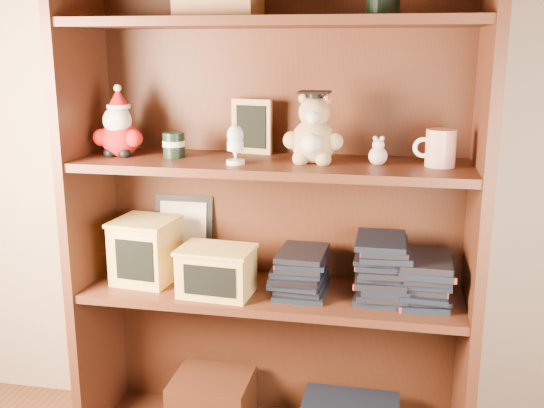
{
  "coord_description": "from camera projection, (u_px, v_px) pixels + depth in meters",
  "views": [
    {
      "loc": [
        0.28,
        -0.48,
        1.27
      ],
      "look_at": [
        -0.08,
        1.3,
        0.82
      ],
      "focal_mm": 42.0,
      "sensor_mm": 36.0,
      "label": 1
    }
  ],
  "objects": [
    {
      "name": "shelf_lower",
      "position": [
        272.0,
        293.0,
        1.95
      ],
      "size": [
        1.14,
        0.33,
        0.02
      ],
      "color": "#4A2415",
      "rests_on": "ground"
    },
    {
      "name": "santa_plush",
      "position": [
        119.0,
        129.0,
        1.91
      ],
      "size": [
        0.16,
        0.11,
        0.22
      ],
      "color": "#A50F0F",
      "rests_on": "shelf_upper"
    },
    {
      "name": "teachers_tin",
      "position": [
        174.0,
        145.0,
        1.9
      ],
      "size": [
        0.07,
        0.07,
        0.07
      ],
      "color": "black",
      "rests_on": "shelf_upper"
    },
    {
      "name": "shelf_upper",
      "position": [
        272.0,
        165.0,
        1.85
      ],
      "size": [
        1.14,
        0.33,
        0.02
      ],
      "color": "#4A2415",
      "rests_on": "ground"
    },
    {
      "name": "book_stack_mid",
      "position": [
        382.0,
        270.0,
        1.86
      ],
      "size": [
        0.14,
        0.2,
        0.18
      ],
      "color": "black",
      "rests_on": "shelf_lower"
    },
    {
      "name": "certificate_frame",
      "position": [
        184.0,
        232.0,
        2.11
      ],
      "size": [
        0.2,
        0.05,
        0.25
      ],
      "color": "black",
      "rests_on": "shelf_lower"
    },
    {
      "name": "book_stack_left",
      "position": [
        300.0,
        272.0,
        1.91
      ],
      "size": [
        0.14,
        0.2,
        0.13
      ],
      "color": "black",
      "rests_on": "shelf_lower"
    },
    {
      "name": "grad_teddy_bear",
      "position": [
        314.0,
        135.0,
        1.8
      ],
      "size": [
        0.17,
        0.15,
        0.21
      ],
      "color": "tan",
      "rests_on": "shelf_upper"
    },
    {
      "name": "book_stack_right",
      "position": [
        426.0,
        280.0,
        1.84
      ],
      "size": [
        0.14,
        0.2,
        0.13
      ],
      "color": "black",
      "rests_on": "shelf_lower"
    },
    {
      "name": "teacher_mug",
      "position": [
        440.0,
        148.0,
        1.75
      ],
      "size": [
        0.12,
        0.08,
        0.1
      ],
      "color": "silver",
      "rests_on": "shelf_upper"
    },
    {
      "name": "egg_cup",
      "position": [
        235.0,
        143.0,
        1.78
      ],
      "size": [
        0.05,
        0.05,
        0.11
      ],
      "color": "white",
      "rests_on": "shelf_upper"
    },
    {
      "name": "pink_figurine",
      "position": [
        378.0,
        153.0,
        1.78
      ],
      "size": [
        0.05,
        0.05,
        0.08
      ],
      "color": "#D0A7A0",
      "rests_on": "shelf_upper"
    },
    {
      "name": "bookcase",
      "position": [
        274.0,
        213.0,
        1.94
      ],
      "size": [
        1.2,
        0.35,
        1.6
      ],
      "color": "#4A2415",
      "rests_on": "ground"
    },
    {
      "name": "pencils_box",
      "position": [
        216.0,
        271.0,
        1.89
      ],
      "size": [
        0.23,
        0.17,
        0.14
      ],
      "color": "#DAB559",
      "rests_on": "shelf_lower"
    },
    {
      "name": "chalkboard_plaque",
      "position": [
        252.0,
        127.0,
        1.95
      ],
      "size": [
        0.13,
        0.08,
        0.17
      ],
      "color": "#9E7547",
      "rests_on": "shelf_upper"
    },
    {
      "name": "treats_box",
      "position": [
        146.0,
        250.0,
        2.0
      ],
      "size": [
        0.2,
        0.2,
        0.2
      ],
      "color": "#DAB559",
      "rests_on": "shelf_lower"
    }
  ]
}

